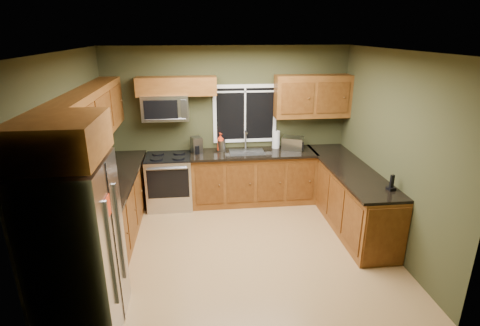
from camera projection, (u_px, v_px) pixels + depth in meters
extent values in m
plane|color=#9D7345|center=(239.00, 247.00, 5.37)|extent=(4.20, 4.20, 0.00)
plane|color=white|center=(239.00, 51.00, 4.47)|extent=(4.20, 4.20, 0.00)
plane|color=#36371E|center=(228.00, 125.00, 6.60)|extent=(4.20, 0.00, 4.20)
plane|color=#36371E|center=(262.00, 224.00, 3.23)|extent=(4.20, 0.00, 4.20)
plane|color=#36371E|center=(73.00, 164.00, 4.69)|extent=(0.00, 3.60, 3.60)
plane|color=#36371E|center=(391.00, 152.00, 5.14)|extent=(0.00, 3.60, 3.60)
cube|color=white|center=(245.00, 114.00, 6.55)|extent=(1.12, 0.03, 1.02)
cube|color=black|center=(245.00, 114.00, 6.54)|extent=(1.00, 0.01, 0.90)
cube|color=white|center=(245.00, 114.00, 6.54)|extent=(0.03, 0.01, 0.90)
cube|color=white|center=(245.00, 92.00, 6.41)|extent=(1.00, 0.01, 0.03)
cube|color=brown|center=(114.00, 210.00, 5.47)|extent=(0.60, 2.65, 0.90)
cube|color=black|center=(112.00, 180.00, 5.32)|extent=(0.65, 2.65, 0.04)
cube|color=brown|center=(253.00, 178.00, 6.67)|extent=(2.17, 0.60, 0.90)
cube|color=black|center=(254.00, 153.00, 6.49)|extent=(2.17, 0.65, 0.04)
cube|color=brown|center=(348.00, 196.00, 5.92)|extent=(0.60, 2.50, 0.90)
cube|color=#582E0F|center=(386.00, 237.00, 4.74)|extent=(0.56, 0.02, 0.82)
cube|color=black|center=(350.00, 169.00, 5.76)|extent=(0.65, 2.50, 0.04)
cube|color=brown|center=(91.00, 115.00, 4.99)|extent=(0.33, 2.65, 0.72)
cube|color=brown|center=(177.00, 86.00, 6.12)|extent=(1.30, 0.33, 0.30)
cube|color=brown|center=(312.00, 96.00, 6.43)|extent=(1.30, 0.33, 0.72)
cube|color=brown|center=(59.00, 139.00, 3.29)|extent=(0.72, 0.90, 0.38)
cube|color=#B7B7BC|center=(78.00, 250.00, 3.67)|extent=(0.72, 0.90, 1.80)
cube|color=slate|center=(112.00, 254.00, 3.50)|extent=(0.03, 0.04, 1.10)
cube|color=slate|center=(120.00, 233.00, 3.88)|extent=(0.03, 0.04, 1.10)
cube|color=black|center=(116.00, 247.00, 3.70)|extent=(0.01, 0.02, 1.78)
cube|color=red|center=(108.00, 206.00, 3.44)|extent=(0.01, 0.14, 0.20)
cube|color=#B7B7BC|center=(170.00, 182.00, 6.49)|extent=(0.76, 0.65, 0.90)
cube|color=black|center=(168.00, 157.00, 6.34)|extent=(0.76, 0.64, 0.03)
cube|color=black|center=(168.00, 184.00, 6.15)|extent=(0.68, 0.02, 0.50)
cylinder|color=slate|center=(167.00, 169.00, 6.04)|extent=(0.64, 0.04, 0.04)
cylinder|color=black|center=(156.00, 159.00, 6.18)|extent=(0.20, 0.20, 0.01)
cylinder|color=black|center=(178.00, 158.00, 6.22)|extent=(0.20, 0.20, 0.01)
cylinder|color=black|center=(158.00, 153.00, 6.44)|extent=(0.20, 0.20, 0.01)
cylinder|color=black|center=(179.00, 153.00, 6.48)|extent=(0.20, 0.20, 0.01)
cube|color=#B7B7BC|center=(166.00, 107.00, 6.19)|extent=(0.76, 0.38, 0.42)
cube|color=black|center=(161.00, 110.00, 6.00)|extent=(0.54, 0.01, 0.30)
cube|color=slate|center=(184.00, 109.00, 6.04)|extent=(0.10, 0.01, 0.30)
cylinder|color=slate|center=(165.00, 120.00, 6.04)|extent=(0.66, 0.02, 0.02)
cube|color=slate|center=(247.00, 152.00, 6.47)|extent=(0.60, 0.42, 0.02)
cylinder|color=#B7B7BC|center=(246.00, 140.00, 6.60)|extent=(0.03, 0.03, 0.34)
cylinder|color=#B7B7BC|center=(246.00, 132.00, 6.47)|extent=(0.03, 0.18, 0.03)
cube|color=#B7B7BC|center=(293.00, 143.00, 6.59)|extent=(0.43, 0.38, 0.22)
cube|color=black|center=(295.00, 146.00, 6.46)|extent=(0.29, 0.13, 0.15)
cube|color=slate|center=(196.00, 145.00, 6.42)|extent=(0.22, 0.24, 0.27)
cylinder|color=black|center=(197.00, 150.00, 6.37)|extent=(0.13, 0.13, 0.15)
cylinder|color=#B7B7BC|center=(222.00, 146.00, 6.49)|extent=(0.17, 0.17, 0.20)
cone|color=black|center=(221.00, 139.00, 6.45)|extent=(0.11, 0.11, 0.05)
cylinder|color=white|center=(276.00, 140.00, 6.66)|extent=(0.14, 0.14, 0.31)
cylinder|color=slate|center=(276.00, 131.00, 6.61)|extent=(0.02, 0.02, 0.04)
imported|color=red|center=(220.00, 142.00, 6.48)|extent=(0.17, 0.17, 0.32)
imported|color=white|center=(221.00, 146.00, 6.56)|extent=(0.14, 0.14, 0.16)
cube|color=black|center=(391.00, 188.00, 4.94)|extent=(0.11, 0.11, 0.04)
cube|color=black|center=(392.00, 181.00, 4.90)|extent=(0.05, 0.04, 0.17)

